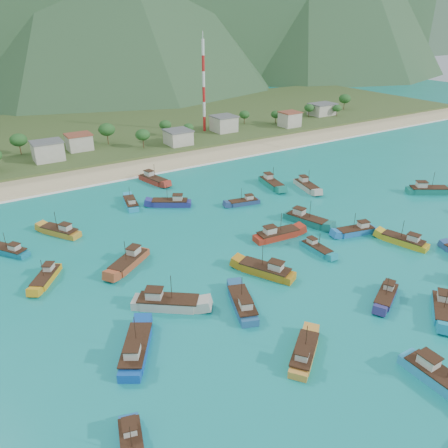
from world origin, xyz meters
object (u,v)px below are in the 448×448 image
boat_10 (60,232)px  boat_29 (244,202)px  boat_21 (129,262)px  boat_17 (131,204)px  boat_4 (46,278)px  boat_15 (167,303)px  boat_28 (266,271)px  boat_33 (440,379)px  boat_13 (304,354)px  boat_20 (443,310)px  boat_32 (243,305)px  boat_11 (153,180)px  boat_19 (136,350)px  boat_5 (386,296)px  boat_6 (171,203)px  boat_18 (404,241)px  boat_23 (428,190)px  boat_27 (132,447)px  radio_tower (204,87)px  boat_30 (10,251)px  boat_24 (277,235)px  boat_12 (271,183)px  boat_22 (306,186)px  boat_0 (316,249)px  boat_1 (306,220)px

boat_10 → boat_29: (48.54, -8.13, -0.17)m
boat_21 → boat_17: bearing=-57.5°
boat_4 → boat_17: boat_17 is taller
boat_15 → boat_4: bearing=-104.1°
boat_28 → boat_33: (3.26, -37.07, -0.01)m
boat_13 → boat_29: bearing=116.9°
boat_20 → boat_32: 35.73m
boat_29 → boat_20: bearing=-166.7°
boat_11 → boat_19: bearing=50.9°
boat_20 → boat_17: bearing=-16.5°
boat_5 → boat_10: size_ratio=0.90×
boat_6 → boat_18: 61.38m
boat_4 → boat_23: boat_23 is taller
boat_13 → boat_28: size_ratio=0.82×
boat_29 → boat_27: bearing=147.3°
radio_tower → boat_19: 143.71m
boat_10 → boat_13: boat_10 is taller
boat_11 → boat_30: (-46.17, -26.01, -0.22)m
boat_17 → boat_24: (22.40, -37.40, 0.19)m
boat_21 → boat_33: boat_33 is taller
boat_12 → boat_17: boat_12 is taller
radio_tower → boat_20: radio_tower is taller
boat_22 → boat_23: 36.01m
boat_10 → boat_19: size_ratio=0.89×
boat_13 → boat_0: bearing=96.6°
boat_15 → boat_18: bearing=120.4°
boat_19 → boat_30: boat_19 is taller
boat_27 → boat_12: bearing=-122.4°
boat_32 → boat_33: 33.07m
boat_19 → boat_30: size_ratio=1.28×
boat_5 → boat_23: (55.09, 29.84, 0.30)m
boat_0 → boat_11: boat_11 is taller
boat_19 → boat_0: bearing=43.8°
boat_22 → boat_1: bearing=60.9°
boat_19 → boat_24: size_ratio=1.01×
boat_21 → boat_23: 91.77m
boat_11 → boat_6: bearing=66.3°
boat_4 → boat_33: bearing=160.9°
boat_12 → boat_1: bearing=81.5°
boat_5 → boat_18: 24.85m
boat_18 → boat_11: bearing=98.9°
boat_13 → boat_33: size_ratio=0.84×
boat_6 → boat_19: (-30.77, -51.34, 0.08)m
boat_20 → boat_21: size_ratio=0.91×
boat_5 → boat_19: size_ratio=0.80×
boat_10 → boat_15: 41.78m
boat_13 → boat_19: size_ratio=0.82×
boat_10 → boat_28: bearing=-85.3°
boat_32 → boat_23: bearing=32.6°
boat_0 → boat_27: 59.80m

